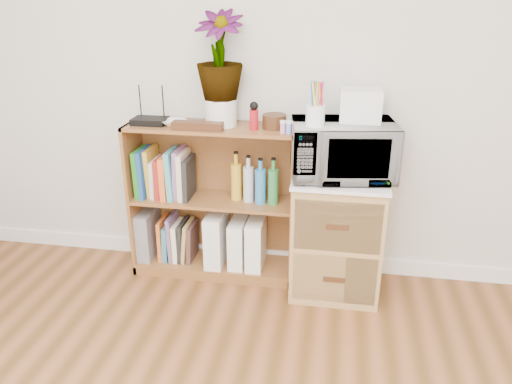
# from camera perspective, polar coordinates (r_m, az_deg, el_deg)

# --- Properties ---
(skirting_board) EXTENTS (4.00, 0.02, 0.10)m
(skirting_board) POSITION_cam_1_polar(r_m,az_deg,el_deg) (3.30, 1.94, -7.38)
(skirting_board) COLOR white
(skirting_board) RESTS_ON ground
(bookshelf) EXTENTS (1.00, 0.30, 0.95)m
(bookshelf) POSITION_cam_1_polar(r_m,az_deg,el_deg) (3.04, -4.86, -1.13)
(bookshelf) COLOR brown
(bookshelf) RESTS_ON ground
(wicker_unit) EXTENTS (0.50, 0.45, 0.70)m
(wicker_unit) POSITION_cam_1_polar(r_m,az_deg,el_deg) (2.94, 9.20, -4.90)
(wicker_unit) COLOR #9E7542
(wicker_unit) RESTS_ON ground
(microwave) EXTENTS (0.60, 0.45, 0.30)m
(microwave) POSITION_cam_1_polar(r_m,az_deg,el_deg) (2.74, 9.85, 4.77)
(microwave) COLOR silver
(microwave) RESTS_ON wicker_unit
(pen_cup) EXTENTS (0.10, 0.10, 0.11)m
(pen_cup) POSITION_cam_1_polar(r_m,az_deg,el_deg) (2.60, 6.78, 8.67)
(pen_cup) COLOR white
(pen_cup) RESTS_ON microwave
(small_appliance) EXTENTS (0.21, 0.18, 0.17)m
(small_appliance) POSITION_cam_1_polar(r_m,az_deg,el_deg) (2.73, 11.88, 9.70)
(small_appliance) COLOR silver
(small_appliance) RESTS_ON microwave
(router) EXTENTS (0.20, 0.13, 0.04)m
(router) POSITION_cam_1_polar(r_m,az_deg,el_deg) (2.98, -12.04, 7.94)
(router) COLOR black
(router) RESTS_ON bookshelf
(white_bowl) EXTENTS (0.13, 0.13, 0.03)m
(white_bowl) POSITION_cam_1_polar(r_m,az_deg,el_deg) (2.92, -9.30, 7.81)
(white_bowl) COLOR silver
(white_bowl) RESTS_ON bookshelf
(plant_pot) EXTENTS (0.18, 0.18, 0.15)m
(plant_pot) POSITION_cam_1_polar(r_m,az_deg,el_deg) (2.88, -4.05, 9.09)
(plant_pot) COLOR silver
(plant_pot) RESTS_ON bookshelf
(potted_plant) EXTENTS (0.27, 0.27, 0.48)m
(potted_plant) POSITION_cam_1_polar(r_m,az_deg,el_deg) (2.82, -4.22, 15.32)
(potted_plant) COLOR #2F7732
(potted_plant) RESTS_ON plant_pot
(trinket_box) EXTENTS (0.29, 0.07, 0.05)m
(trinket_box) POSITION_cam_1_polar(r_m,az_deg,el_deg) (2.80, -6.70, 7.51)
(trinket_box) COLOR #3A2110
(trinket_box) RESTS_ON bookshelf
(kokeshi_doll) EXTENTS (0.05, 0.05, 0.11)m
(kokeshi_doll) POSITION_cam_1_polar(r_m,az_deg,el_deg) (2.79, -0.24, 8.26)
(kokeshi_doll) COLOR #A4141A
(kokeshi_doll) RESTS_ON bookshelf
(wooden_bowl) EXTENTS (0.13, 0.13, 0.08)m
(wooden_bowl) POSITION_cam_1_polar(r_m,az_deg,el_deg) (2.82, 2.10, 8.07)
(wooden_bowl) COLOR #3A220F
(wooden_bowl) RESTS_ON bookshelf
(paint_jars) EXTENTS (0.12, 0.04, 0.06)m
(paint_jars) POSITION_cam_1_polar(r_m,az_deg,el_deg) (2.72, 3.77, 7.31)
(paint_jars) COLOR pink
(paint_jars) RESTS_ON bookshelf
(file_box) EXTENTS (0.09, 0.25, 0.31)m
(file_box) POSITION_cam_1_polar(r_m,az_deg,el_deg) (3.28, -12.24, -4.62)
(file_box) COLOR gray
(file_box) RESTS_ON bookshelf
(magazine_holder_left) EXTENTS (0.11, 0.27, 0.33)m
(magazine_holder_left) POSITION_cam_1_polar(r_m,az_deg,el_deg) (3.13, -4.53, -5.21)
(magazine_holder_left) COLOR white
(magazine_holder_left) RESTS_ON bookshelf
(magazine_holder_mid) EXTENTS (0.09, 0.24, 0.29)m
(magazine_holder_mid) POSITION_cam_1_polar(r_m,az_deg,el_deg) (3.12, -2.04, -5.74)
(magazine_holder_mid) COLOR white
(magazine_holder_mid) RESTS_ON bookshelf
(magazine_holder_right) EXTENTS (0.10, 0.25, 0.31)m
(magazine_holder_right) POSITION_cam_1_polar(r_m,az_deg,el_deg) (3.09, -0.01, -5.79)
(magazine_holder_right) COLOR white
(magazine_holder_right) RESTS_ON bookshelf
(cookbooks) EXTENTS (0.34, 0.20, 0.30)m
(cookbooks) POSITION_cam_1_polar(r_m,az_deg,el_deg) (3.07, -10.31, 2.05)
(cookbooks) COLOR #237B20
(cookbooks) RESTS_ON bookshelf
(liquor_bottles) EXTENTS (0.29, 0.06, 0.29)m
(liquor_bottles) POSITION_cam_1_polar(r_m,az_deg,el_deg) (2.93, -0.24, 1.46)
(liquor_bottles) COLOR gold
(liquor_bottles) RESTS_ON bookshelf
(lower_books) EXTENTS (0.22, 0.19, 0.29)m
(lower_books) POSITION_cam_1_polar(r_m,az_deg,el_deg) (3.23, -8.90, -5.35)
(lower_books) COLOR orange
(lower_books) RESTS_ON bookshelf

